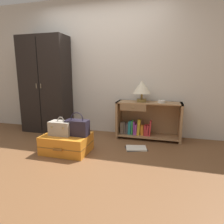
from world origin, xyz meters
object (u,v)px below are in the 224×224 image
Objects in this scene: table_lamp at (142,88)px; open_book_on_floor at (136,148)px; bottle at (44,142)px; bookshelf at (146,121)px; suitcase_large at (67,143)px; train_case at (61,128)px; wardrobe at (46,85)px; handbag at (77,127)px; bowl at (161,102)px.

table_lamp reaches higher than open_book_on_floor.
bottle is at bearing -167.74° from open_book_on_floor.
bookshelf reaches higher than suitcase_large.
suitcase_large is at bearing 22.90° from train_case.
bookshelf is 0.61m from table_lamp.
bottle is at bearing -149.05° from table_lamp.
wardrobe is 1.94m from table_lamp.
wardrobe is 5.38× the size of handbag.
bowl reaches higher than suitcase_large.
wardrobe is at bearing -179.32° from table_lamp.
open_book_on_floor is (1.08, 0.43, -0.37)m from train_case.
bottle is (-0.63, 0.07, -0.31)m from handbag.
suitcase_large is (-1.09, -0.98, -0.19)m from bookshelf.
open_book_on_floor is at bearing 24.79° from handbag.
bookshelf is 1.54m from train_case.
handbag reaches higher than suitcase_large.
table_lamp is at bearing 30.95° from bottle.
suitcase_large is at bearing -145.69° from bowl.
handbag is (0.18, 0.02, 0.26)m from suitcase_large.
train_case is 0.25m from handbag.
suitcase_large is at bearing -45.02° from wardrobe.
handbag is 1.98× the size of bottle.
train_case is at bearing -48.14° from wardrobe.
bookshelf reaches higher than open_book_on_floor.
bottle is (-1.81, -0.84, -0.62)m from bowl.
table_lamp is (-0.09, -0.02, 0.60)m from bookshelf.
bookshelf is 0.46m from bowl.
handbag reaches higher than train_case.
bottle is 0.45× the size of open_book_on_floor.
table_lamp reaches higher than train_case.
wardrobe reaches higher than train_case.
table_lamp is at bearing 0.68° from wardrobe.
bowl is at bearing 56.51° from open_book_on_floor.
bookshelf is 6.48× the size of bottle.
wardrobe is 1.65× the size of bookshelf.
bookshelf is 1.66× the size of suitcase_large.
train_case is at bearing -146.19° from bowl.
table_lamp is at bearing 48.62° from handbag.
open_book_on_floor is at bearing -89.78° from table_lamp.
bowl is 0.41× the size of train_case.
suitcase_large is (-1.35, -0.92, -0.56)m from bowl.
wardrobe reaches higher than bowl.
handbag is at bearing -142.38° from bowl.
train_case is (-1.07, -0.99, -0.55)m from table_lamp.
suitcase_large is (-1.00, -0.96, -0.79)m from table_lamp.
handbag is at bearing -39.65° from wardrobe.
handbag is at bearing 5.03° from suitcase_large.
suitcase_large is 1.74× the size of open_book_on_floor.
bottle is at bearing -149.82° from bookshelf.
bottle is at bearing 173.96° from handbag.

